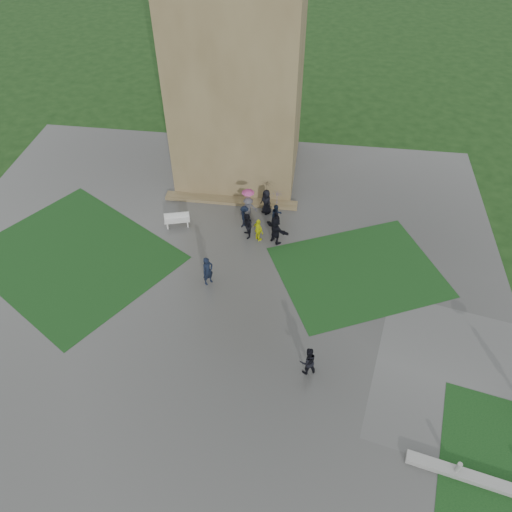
# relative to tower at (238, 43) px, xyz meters

# --- Properties ---
(ground) EXTENTS (120.00, 120.00, 0.00)m
(ground) POSITION_rel_tower_xyz_m (0.00, -15.00, -9.00)
(ground) COLOR black
(plaza) EXTENTS (34.00, 34.00, 0.02)m
(plaza) POSITION_rel_tower_xyz_m (0.00, -13.00, -8.99)
(plaza) COLOR #3A3A37
(plaza) RESTS_ON ground
(lawn_inset_left) EXTENTS (14.10, 13.46, 0.01)m
(lawn_inset_left) POSITION_rel_tower_xyz_m (-8.50, -11.00, -8.97)
(lawn_inset_left) COLOR black
(lawn_inset_left) RESTS_ON plaza
(lawn_inset_right) EXTENTS (11.12, 10.15, 0.01)m
(lawn_inset_right) POSITION_rel_tower_xyz_m (8.50, -10.00, -8.97)
(lawn_inset_right) COLOR black
(lawn_inset_right) RESTS_ON plaza
(tower) EXTENTS (8.00, 8.00, 18.00)m
(tower) POSITION_rel_tower_xyz_m (0.00, 0.00, 0.00)
(tower) COLOR brown
(tower) RESTS_ON ground
(tower_plinth) EXTENTS (9.00, 0.80, 0.22)m
(tower_plinth) POSITION_rel_tower_xyz_m (0.00, -4.40, -8.87)
(tower_plinth) COLOR brown
(tower_plinth) RESTS_ON plaza
(bench) EXTENTS (1.67, 0.92, 0.93)m
(bench) POSITION_rel_tower_xyz_m (-2.99, -7.31, -8.50)
(bench) COLOR beige
(bench) RESTS_ON plaza
(visitor_cluster) EXTENTS (3.48, 4.13, 2.55)m
(visitor_cluster) POSITION_rel_tower_xyz_m (2.52, -6.79, -7.86)
(visitor_cluster) COLOR black
(visitor_cluster) RESTS_ON plaza
(pedestrian_mid) EXTENTS (0.78, 0.81, 1.87)m
(pedestrian_mid) POSITION_rel_tower_xyz_m (0.01, -12.00, -8.04)
(pedestrian_mid) COLOR black
(pedestrian_mid) RESTS_ON plaza
(pedestrian_near) EXTENTS (0.95, 0.75, 1.71)m
(pedestrian_near) POSITION_rel_tower_xyz_m (5.90, -17.17, -8.13)
(pedestrian_near) COLOR black
(pedestrian_near) RESTS_ON plaza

